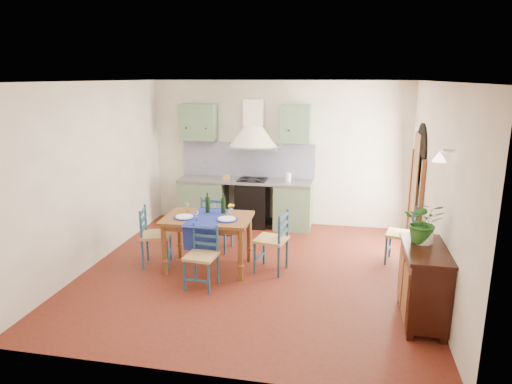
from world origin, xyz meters
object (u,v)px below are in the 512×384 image
dining_table (208,223)px  sideboard (423,282)px  potted_plant (424,222)px  chair_near (202,256)px

dining_table → sideboard: bearing=-19.0°
sideboard → potted_plant: bearing=95.9°
sideboard → dining_table: bearing=161.0°
dining_table → potted_plant: (2.93, -0.82, 0.46)m
dining_table → sideboard: size_ratio=1.26×
dining_table → chair_near: bearing=-81.0°
sideboard → potted_plant: (-0.02, 0.19, 0.68)m
chair_near → potted_plant: size_ratio=1.71×
sideboard → potted_plant: size_ratio=2.06×
dining_table → chair_near: size_ratio=1.51×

